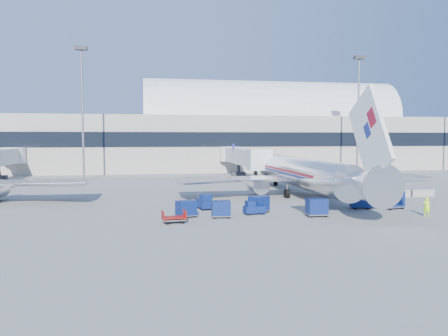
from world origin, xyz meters
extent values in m
plane|color=gray|center=(0.00, 0.00, 0.00)|extent=(260.00, 260.00, 0.00)
cube|color=#B2AA9E|center=(-25.00, 56.00, 6.00)|extent=(170.00, 28.00, 12.00)
cube|color=black|center=(-25.00, 42.05, 7.00)|extent=(170.00, 0.40, 3.00)
cylinder|color=silver|center=(20.00, 56.00, 12.00)|extent=(60.00, 18.00, 18.00)
cylinder|color=silver|center=(10.00, 6.00, 2.90)|extent=(3.80, 28.00, 3.80)
sphere|color=silver|center=(10.00, 20.00, 2.90)|extent=(3.72, 3.72, 3.72)
cone|color=silver|center=(10.00, -11.00, 3.30)|extent=(3.80, 6.00, 3.80)
cube|color=maroon|center=(10.00, 7.00, 3.15)|extent=(3.85, 20.16, 0.32)
cube|color=navy|center=(10.00, 7.00, 2.78)|extent=(3.85, 20.16, 0.32)
cube|color=white|center=(10.00, -11.50, 7.70)|extent=(0.35, 7.79, 8.74)
cube|color=silver|center=(10.00, -10.50, 3.50)|extent=(11.00, 3.00, 0.18)
cube|color=silver|center=(10.00, 5.00, 2.30)|extent=(32.00, 5.00, 0.28)
cylinder|color=#B7B7BC|center=(4.50, 6.50, 1.35)|extent=(2.10, 3.80, 2.10)
cylinder|color=#B7B7BC|center=(15.50, 6.50, 1.35)|extent=(2.10, 3.80, 2.10)
cylinder|color=black|center=(10.00, 17.00, 0.45)|extent=(0.40, 0.90, 0.90)
cube|color=silver|center=(7.60, 30.00, 4.00)|extent=(2.70, 24.00, 2.70)
cube|color=silver|center=(7.60, 17.80, 4.00)|extent=(3.40, 3.20, 3.20)
cylinder|color=silver|center=(7.60, 41.50, 4.00)|extent=(4.40, 4.40, 3.00)
cube|color=#2D2D30|center=(7.60, 20.00, 1.80)|extent=(0.50, 0.50, 3.00)
cube|color=#2D2D30|center=(7.60, 20.00, 0.45)|extent=(2.60, 1.00, 0.90)
cube|color=#2D2D30|center=(7.60, 33.00, 1.80)|extent=(0.50, 0.50, 3.00)
cube|color=#2D2D30|center=(7.60, 33.00, 0.45)|extent=(2.60, 1.00, 0.90)
cube|color=#1C239B|center=(6.00, 30.00, 5.80)|extent=(0.12, 1.40, 0.90)
cylinder|color=silver|center=(-34.40, 41.50, 4.00)|extent=(4.40, 4.40, 3.00)
cylinder|color=slate|center=(-20.00, 30.00, 11.00)|extent=(0.36, 0.36, 22.00)
cube|color=#2D2D30|center=(-20.00, 30.00, 22.30)|extent=(2.00, 1.20, 0.60)
cylinder|color=slate|center=(30.00, 30.00, 11.00)|extent=(0.36, 0.36, 22.00)
cube|color=#2D2D30|center=(30.00, 30.00, 22.30)|extent=(2.00, 1.20, 0.60)
cube|color=#9E9E96|center=(18.00, 2.00, 0.45)|extent=(3.00, 0.55, 0.90)
cube|color=#9E9E96|center=(21.30, 2.00, 0.45)|extent=(3.00, 0.55, 0.90)
cube|color=#9E9E96|center=(24.60, 2.00, 0.45)|extent=(3.00, 0.55, 0.90)
cube|color=#0B1C55|center=(0.77, -6.69, 0.48)|extent=(2.13, 1.26, 0.66)
cube|color=#0B1C55|center=(0.34, -6.74, 1.01)|extent=(0.90, 0.97, 0.61)
cylinder|color=black|center=(1.42, -6.21, 0.25)|extent=(0.51, 0.25, 0.49)
cube|color=#0B1C55|center=(12.52, -5.39, 0.53)|extent=(2.39, 1.52, 0.72)
cube|color=#0B1C55|center=(12.05, -5.30, 1.11)|extent=(1.04, 1.11, 0.67)
cylinder|color=black|center=(13.36, -5.12, 0.27)|extent=(0.57, 0.31, 0.54)
cube|color=#0B1C55|center=(-3.59, -2.74, 0.58)|extent=(1.73, 2.64, 0.79)
cube|color=#0B1C55|center=(-3.47, -3.25, 1.21)|extent=(1.24, 1.16, 0.74)
cylinder|color=black|center=(-4.24, -2.03, 0.30)|extent=(0.36, 0.63, 0.59)
cube|color=#0B1C55|center=(1.43, -5.85, 0.93)|extent=(2.23, 2.16, 1.42)
cube|color=slate|center=(1.43, -5.85, 0.22)|extent=(2.34, 2.26, 0.10)
cylinder|color=black|center=(1.65, -5.01, 0.20)|extent=(0.41, 0.36, 0.39)
cube|color=#0B1C55|center=(-2.69, -7.87, 0.88)|extent=(1.75, 1.40, 1.34)
cube|color=slate|center=(-2.69, -7.87, 0.20)|extent=(1.85, 1.46, 0.09)
cylinder|color=black|center=(-2.01, -7.40, 0.19)|extent=(0.38, 0.17, 0.37)
cube|color=#0B1C55|center=(-5.84, -7.15, 0.87)|extent=(2.01, 1.80, 1.33)
cube|color=slate|center=(-5.84, -7.15, 0.20)|extent=(2.11, 1.88, 0.09)
cylinder|color=black|center=(-5.43, -6.45, 0.18)|extent=(0.40, 0.27, 0.37)
cube|color=#0B1C55|center=(6.24, -8.80, 0.96)|extent=(1.88, 1.50, 1.46)
cube|color=slate|center=(6.24, -8.80, 0.22)|extent=(1.99, 1.56, 0.10)
cylinder|color=black|center=(6.98, -8.28, 0.20)|extent=(0.41, 0.18, 0.40)
cube|color=#0B1C55|center=(15.67, -5.95, 1.05)|extent=(2.30, 1.98, 1.60)
cube|color=slate|center=(15.67, -5.95, 0.24)|extent=(2.42, 2.06, 0.11)
cylinder|color=black|center=(16.28, -5.17, 0.22)|extent=(0.47, 0.28, 0.44)
cube|color=slate|center=(-7.12, -9.69, 0.32)|extent=(2.15, 1.59, 0.11)
cube|color=maroon|center=(-7.12, -9.69, 0.50)|extent=(2.15, 1.63, 0.07)
cylinder|color=black|center=(-6.54, -9.12, 0.18)|extent=(0.38, 0.19, 0.37)
imported|color=#B8F319|center=(16.40, -10.57, 0.92)|extent=(0.77, 0.80, 1.84)
camera|label=1|loc=(-9.34, -47.11, 7.38)|focal=35.00mm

